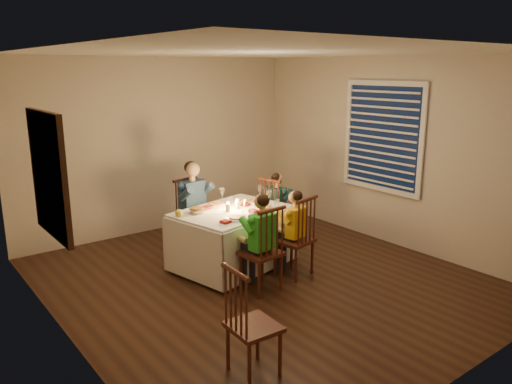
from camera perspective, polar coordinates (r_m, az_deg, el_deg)
ground at (r=6.02m, az=0.73°, el=-9.89°), size 5.00×5.00×0.00m
wall_left at (r=4.60m, az=-21.73°, el=-1.30°), size 0.02×5.00×2.60m
wall_right at (r=7.21m, az=14.95°, el=4.46°), size 0.02×5.00×2.60m
wall_back at (r=7.70m, az=-10.93°, el=5.26°), size 4.50×0.02×2.60m
ceiling at (r=5.50m, az=0.81°, el=15.70°), size 5.00×5.00×0.00m
dining_table at (r=6.23m, az=-2.66°, el=-3.93°), size 1.58×1.28×0.70m
chair_adult at (r=6.95m, az=-6.96°, el=-6.64°), size 0.46×0.44×1.00m
chair_near_left at (r=5.74m, az=0.55°, el=-11.11°), size 0.44×0.42×1.00m
chair_near_right at (r=6.14m, az=4.28°, el=-9.41°), size 0.48×0.46×1.00m
chair_end at (r=7.10m, az=2.40°, el=-6.09°), size 0.46×0.47×1.00m
chair_extra at (r=4.36m, az=-0.27°, el=-19.95°), size 0.39×0.41×0.95m
adult at (r=6.95m, az=-6.96°, el=-6.64°), size 0.51×0.47×1.24m
child_green at (r=5.74m, az=0.55°, el=-11.11°), size 0.41×0.38×1.12m
child_yellow at (r=6.14m, az=4.28°, el=-9.41°), size 0.40×0.38×1.05m
child_teal at (r=7.10m, az=2.40°, el=-6.09°), size 0.37×0.39×1.05m
setting_adult at (r=6.35m, az=-4.61°, el=-1.53°), size 0.31×0.31×0.02m
setting_green at (r=5.79m, az=-2.26°, el=-3.05°), size 0.31×0.31×0.02m
setting_yellow at (r=6.20m, az=0.84°, el=-1.89°), size 0.31×0.31×0.02m
setting_teal at (r=6.49m, az=-0.17°, el=-1.14°), size 0.31×0.31×0.02m
candle_left at (r=6.09m, az=-3.23°, el=-1.79°), size 0.06×0.06×0.10m
candle_right at (r=6.21m, az=-2.19°, el=-1.48°), size 0.06×0.06×0.10m
squash at (r=5.95m, az=-8.80°, el=-2.38°), size 0.09×0.09×0.09m
orange_fruit at (r=6.35m, az=-1.57°, el=-1.21°), size 0.08×0.08×0.08m
serving_bowl at (r=6.07m, az=-6.73°, el=-2.18°), size 0.24×0.24×0.05m
wall_mirror at (r=4.85m, az=-22.58°, el=1.79°), size 0.06×0.95×1.15m
window_blinds at (r=7.21m, az=14.21°, el=6.11°), size 0.07×1.34×1.54m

